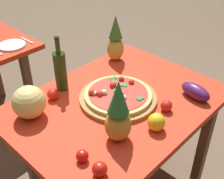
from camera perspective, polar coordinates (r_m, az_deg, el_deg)
display_table at (r=1.80m, az=0.95°, el=-4.60°), size 1.27×0.94×0.76m
pizza_board at (r=1.75m, az=1.19°, el=-1.65°), size 0.47×0.47×0.02m
pizza at (r=1.74m, az=1.04°, el=-0.87°), size 0.41×0.41×0.06m
wine_bottle at (r=1.81m, az=-10.12°, el=3.77°), size 0.08×0.08×0.36m
pineapple_left at (r=1.40m, az=1.22°, el=-4.94°), size 0.13×0.13×0.35m
pineapple_right at (r=2.12m, az=0.68°, el=9.55°), size 0.12×0.12×0.34m
melon at (r=1.64m, az=-16.01°, el=-2.41°), size 0.19×0.19×0.19m
bell_pepper at (r=1.54m, az=8.72°, el=-6.39°), size 0.09×0.09×0.10m
eggplant at (r=1.82m, az=16.11°, el=-0.38°), size 0.12×0.21×0.09m
tomato_by_bottle at (r=1.78m, az=-11.57°, el=-0.91°), size 0.07×0.07×0.07m
tomato_near_board at (r=1.38m, az=-5.88°, el=-12.84°), size 0.06×0.06×0.06m
tomato_beside_pepper at (r=1.68m, az=10.66°, el=-3.15°), size 0.07×0.07×0.07m
tomato_at_corner at (r=1.32m, az=-2.44°, el=-15.37°), size 0.07×0.07×0.07m
dinner_plate at (r=2.52m, az=-19.09°, el=8.23°), size 0.22×0.22×0.02m
knife_utensil at (r=2.58m, az=-16.41°, el=9.26°), size 0.02×0.18×0.01m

